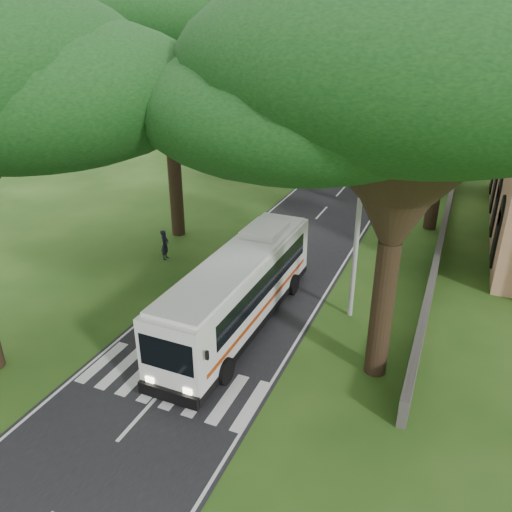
{
  "coord_description": "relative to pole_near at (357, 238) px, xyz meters",
  "views": [
    {
      "loc": [
        9.54,
        -15.62,
        13.15
      ],
      "look_at": [
        0.28,
        6.28,
        2.2
      ],
      "focal_mm": 35.0,
      "sensor_mm": 36.0,
      "label": 1
    }
  ],
  "objects": [
    {
      "name": "pole_mid",
      "position": [
        0.0,
        20.0,
        0.0
      ],
      "size": [
        1.6,
        0.24,
        8.0
      ],
      "color": "gray",
      "rests_on": "ground"
    },
    {
      "name": "tree_r_mida",
      "position": [
        2.5,
        14.0,
        8.83
      ],
      "size": [
        13.56,
        13.56,
        16.08
      ],
      "color": "black",
      "rests_on": "ground"
    },
    {
      "name": "tree_l_far",
      "position": [
        -14.0,
        42.0,
        6.53
      ],
      "size": [
        15.52,
        15.52,
        14.08
      ],
      "color": "black",
      "rests_on": "ground"
    },
    {
      "name": "tree_r_far",
      "position": [
        3.0,
        50.0,
        7.47
      ],
      "size": [
        12.56,
        12.56,
        14.52
      ],
      "color": "black",
      "rests_on": "ground"
    },
    {
      "name": "ground",
      "position": [
        -5.5,
        -6.0,
        -4.18
      ],
      "size": [
        140.0,
        140.0,
        0.0
      ],
      "primitive_type": "plane",
      "color": "#244A15",
      "rests_on": "ground"
    },
    {
      "name": "pole_far",
      "position": [
        0.0,
        40.0,
        0.0
      ],
      "size": [
        1.6,
        0.24,
        8.0
      ],
      "color": "gray",
      "rests_on": "ground"
    },
    {
      "name": "pole_near",
      "position": [
        0.0,
        0.0,
        0.0
      ],
      "size": [
        1.6,
        0.24,
        8.0
      ],
      "color": "gray",
      "rests_on": "ground"
    },
    {
      "name": "tree_r_midb",
      "position": [
        2.0,
        32.0,
        8.99
      ],
      "size": [
        13.4,
        13.4,
        16.22
      ],
      "color": "black",
      "rests_on": "ground"
    },
    {
      "name": "tree_l_mida",
      "position": [
        -13.5,
        6.0,
        8.93
      ],
      "size": [
        14.58,
        14.58,
        16.35
      ],
      "color": "black",
      "rests_on": "ground"
    },
    {
      "name": "coach_bus",
      "position": [
        -4.7,
        -2.91,
        -2.2
      ],
      "size": [
        3.05,
        12.49,
        3.68
      ],
      "rotation": [
        0.0,
        0.0,
        -0.01
      ],
      "color": "white",
      "rests_on": "ground"
    },
    {
      "name": "crosswalk",
      "position": [
        -5.5,
        -8.0,
        -4.18
      ],
      "size": [
        8.0,
        3.0,
        0.01
      ],
      "primitive_type": "cube",
      "color": "silver",
      "rests_on": "ground"
    },
    {
      "name": "road",
      "position": [
        -5.5,
        19.0,
        -4.17
      ],
      "size": [
        8.0,
        120.0,
        0.04
      ],
      "primitive_type": "cube",
      "color": "black",
      "rests_on": "ground"
    },
    {
      "name": "property_wall",
      "position": [
        3.5,
        18.0,
        -3.58
      ],
      "size": [
        0.35,
        50.0,
        1.2
      ],
      "primitive_type": "cube",
      "color": "#383533",
      "rests_on": "ground"
    },
    {
      "name": "tree_r_near",
      "position": [
        2.0,
        -4.0,
        7.75
      ],
      "size": [
        15.22,
        15.22,
        15.26
      ],
      "color": "black",
      "rests_on": "ground"
    },
    {
      "name": "distant_car_b",
      "position": [
        -6.62,
        42.42,
        -3.53
      ],
      "size": [
        1.81,
        3.91,
        1.24
      ],
      "primitive_type": "imported",
      "rotation": [
        0.0,
        0.0,
        0.13
      ],
      "color": "navy",
      "rests_on": "road"
    },
    {
      "name": "distant_car_a",
      "position": [
        -6.3,
        26.66,
        -3.52
      ],
      "size": [
        1.87,
        3.82,
        1.25
      ],
      "primitive_type": "imported",
      "rotation": [
        0.0,
        0.0,
        3.03
      ],
      "color": "#9B9B9F",
      "rests_on": "road"
    },
    {
      "name": "distant_car_c",
      "position": [
        -3.92,
        50.46,
        -3.4
      ],
      "size": [
        2.67,
        5.4,
        1.51
      ],
      "primitive_type": "imported",
      "rotation": [
        0.0,
        0.0,
        3.03
      ],
      "color": "maroon",
      "rests_on": "road"
    },
    {
      "name": "tree_l_midb",
      "position": [
        -13.0,
        24.0,
        6.97
      ],
      "size": [
        15.95,
        15.95,
        14.61
      ],
      "color": "black",
      "rests_on": "ground"
    },
    {
      "name": "pedestrian",
      "position": [
        -12.11,
        2.13,
        -3.23
      ],
      "size": [
        0.58,
        0.77,
        1.89
      ],
      "primitive_type": "imported",
      "rotation": [
        0.0,
        0.0,
        1.77
      ],
      "color": "black",
      "rests_on": "ground"
    }
  ]
}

